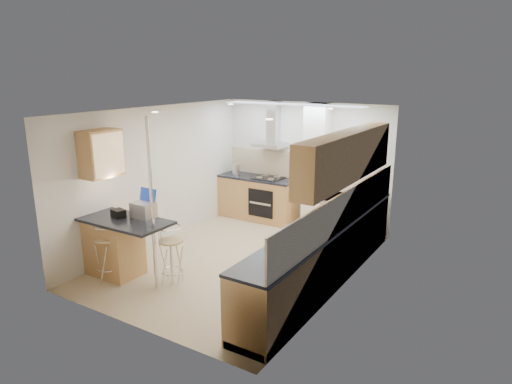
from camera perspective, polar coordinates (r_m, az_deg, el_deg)
The scene contains 16 objects.
ground at distance 7.77m, azimuth -1.92°, elevation -8.56°, with size 4.80×4.80×0.00m, color tan.
room_shell at distance 7.44m, azimuth 1.66°, elevation 2.86°, with size 3.64×4.84×2.51m.
right_counter at distance 6.93m, azimuth 8.51°, elevation -7.58°, with size 0.63×4.40×0.92m.
back_counter at distance 9.77m, azimuth 0.25°, elevation -0.73°, with size 1.70×0.63×0.92m.
peninsula at distance 7.27m, azimuth -15.91°, elevation -6.81°, with size 1.47×0.72×0.94m.
microwave at distance 7.06m, azimuth 10.05°, elevation -1.85°, with size 0.60×0.41×0.33m, color white.
laptop at distance 7.10m, azimuth -13.89°, elevation -2.21°, with size 0.34×0.25×0.23m, color #A7A8AF.
bag at distance 7.25m, azimuth -16.83°, elevation -2.55°, with size 0.21×0.16×0.12m, color black.
bar_stool_near at distance 7.27m, azimuth -18.07°, elevation -7.22°, with size 0.36×0.36×0.89m, color tan, non-canonical shape.
bar_stool_end at distance 6.90m, azimuth -10.50°, elevation -7.81°, with size 0.37×0.37×0.91m, color tan, non-canonical shape.
jar_a at distance 7.20m, azimuth 11.22°, elevation -2.27°, with size 0.12×0.12×0.16m, color silver.
jar_b at distance 7.33m, azimuth 10.39°, elevation -2.01°, with size 0.11×0.11×0.14m, color silver.
jar_c at distance 6.38m, azimuth 8.10°, elevation -4.18°, with size 0.14×0.14×0.21m, color beige.
jar_d at distance 5.72m, azimuth 3.56°, elevation -6.61°, with size 0.10×0.10×0.15m, color white.
bread_bin at distance 5.69m, azimuth 4.89°, elevation -6.61°, with size 0.27×0.35×0.18m, color silver.
kettle at distance 9.85m, azimuth -2.53°, elevation 2.86°, with size 0.16×0.16×0.24m, color silver.
Camera 1 is at (3.97, -5.92, 3.09)m, focal length 32.00 mm.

